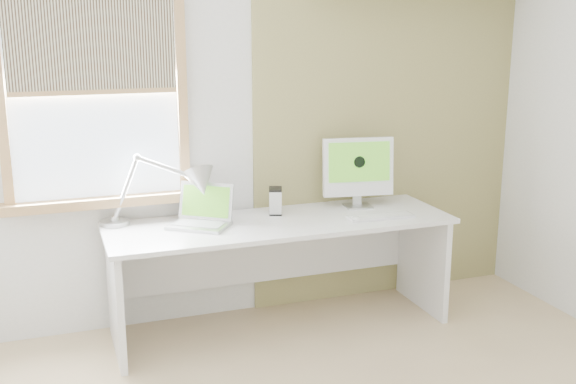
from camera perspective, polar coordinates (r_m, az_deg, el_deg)
name	(u,v)px	position (r m, az deg, el deg)	size (l,w,h in m)	color
room	(370,179)	(2.96, 6.86, 1.09)	(4.04, 3.54, 2.64)	tan
accent_wall	(388,118)	(4.94, 8.31, 6.11)	(2.00, 0.02, 2.60)	olive
window	(94,93)	(4.32, -15.79, 7.95)	(1.20, 0.14, 1.42)	#AB7E4A
desk	(278,247)	(4.48, -0.87, -4.59)	(2.20, 0.70, 0.73)	white
desk_lamp	(185,187)	(4.30, -8.59, 0.41)	(0.76, 0.40, 0.44)	#B7B9BC
laptop	(202,215)	(4.30, -7.16, -1.91)	(0.45, 0.44, 0.25)	#B7B9BC
phone_dock	(274,209)	(4.50, -1.14, -1.45)	(0.08, 0.08, 0.12)	#B7B9BC
external_drive	(275,201)	(4.50, -1.05, -0.75)	(0.12, 0.15, 0.17)	#B7B9BC
imac	(358,168)	(4.67, 5.85, 1.97)	(0.49, 0.19, 0.47)	#B7B9BC
keyboard	(381,217)	(4.46, 7.71, -2.03)	(0.44, 0.15, 0.02)	white
mouse	(356,219)	(4.38, 5.71, -2.23)	(0.06, 0.10, 0.03)	white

